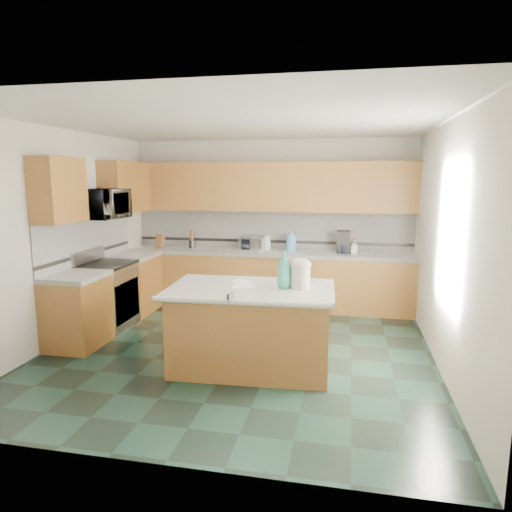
% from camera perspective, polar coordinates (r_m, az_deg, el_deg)
% --- Properties ---
extents(floor, '(4.60, 4.60, 0.00)m').
position_cam_1_polar(floor, '(5.69, -2.23, -11.72)').
color(floor, black).
rests_on(floor, ground).
extents(ceiling, '(4.60, 4.60, 0.00)m').
position_cam_1_polar(ceiling, '(5.34, -2.43, 16.38)').
color(ceiling, white).
rests_on(ceiling, ground).
extents(wall_back, '(4.60, 0.04, 2.70)m').
position_cam_1_polar(wall_back, '(7.61, 1.86, 4.21)').
color(wall_back, silver).
rests_on(wall_back, ground).
extents(wall_front, '(4.60, 0.04, 2.70)m').
position_cam_1_polar(wall_front, '(3.18, -12.38, -3.79)').
color(wall_front, silver).
rests_on(wall_front, ground).
extents(wall_left, '(0.04, 4.60, 2.70)m').
position_cam_1_polar(wall_left, '(6.32, -23.24, 2.29)').
color(wall_left, silver).
rests_on(wall_left, ground).
extents(wall_right, '(0.04, 4.60, 2.70)m').
position_cam_1_polar(wall_right, '(5.30, 22.83, 1.03)').
color(wall_right, silver).
rests_on(wall_right, ground).
extents(back_base_cab, '(4.60, 0.60, 0.86)m').
position_cam_1_polar(back_base_cab, '(7.44, 1.41, -3.10)').
color(back_base_cab, '#5A3813').
rests_on(back_base_cab, ground).
extents(back_countertop, '(4.60, 0.64, 0.06)m').
position_cam_1_polar(back_countertop, '(7.35, 1.42, 0.40)').
color(back_countertop, silver).
rests_on(back_countertop, back_base_cab).
extents(back_upper_cab, '(4.60, 0.33, 0.78)m').
position_cam_1_polar(back_upper_cab, '(7.39, 1.65, 8.63)').
color(back_upper_cab, '#5A3813').
rests_on(back_upper_cab, wall_back).
extents(back_backsplash, '(4.60, 0.02, 0.63)m').
position_cam_1_polar(back_backsplash, '(7.59, 1.82, 3.32)').
color(back_backsplash, silver).
rests_on(back_backsplash, back_countertop).
extents(back_accent_band, '(4.60, 0.01, 0.05)m').
position_cam_1_polar(back_accent_band, '(7.61, 1.80, 1.85)').
color(back_accent_band, black).
rests_on(back_accent_band, back_countertop).
extents(left_base_cab_rear, '(0.60, 0.82, 0.86)m').
position_cam_1_polar(left_base_cab_rear, '(7.40, -15.05, -3.50)').
color(left_base_cab_rear, '#5A3813').
rests_on(left_base_cab_rear, ground).
extents(left_counter_rear, '(0.64, 0.82, 0.06)m').
position_cam_1_polar(left_counter_rear, '(7.32, -15.20, 0.01)').
color(left_counter_rear, silver).
rests_on(left_counter_rear, left_base_cab_rear).
extents(left_base_cab_front, '(0.60, 0.72, 0.86)m').
position_cam_1_polar(left_base_cab_front, '(6.12, -21.46, -6.61)').
color(left_base_cab_front, '#5A3813').
rests_on(left_base_cab_front, ground).
extents(left_counter_front, '(0.64, 0.72, 0.06)m').
position_cam_1_polar(left_counter_front, '(6.01, -21.73, -2.40)').
color(left_counter_front, silver).
rests_on(left_counter_front, left_base_cab_front).
extents(left_backsplash, '(0.02, 2.30, 0.63)m').
position_cam_1_polar(left_backsplash, '(6.77, -20.32, 1.94)').
color(left_backsplash, silver).
rests_on(left_backsplash, wall_left).
extents(left_accent_band, '(0.01, 2.30, 0.05)m').
position_cam_1_polar(left_accent_band, '(6.79, -20.18, 0.31)').
color(left_accent_band, black).
rests_on(left_accent_band, wall_left).
extents(left_upper_cab_rear, '(0.33, 1.09, 0.78)m').
position_cam_1_polar(left_upper_cab_rear, '(7.40, -16.04, 8.26)').
color(left_upper_cab_rear, '#5A3813').
rests_on(left_upper_cab_rear, wall_left).
extents(left_upper_cab_front, '(0.33, 0.72, 0.78)m').
position_cam_1_polar(left_upper_cab_front, '(5.97, -23.46, 7.58)').
color(left_upper_cab_front, '#5A3813').
rests_on(left_upper_cab_front, wall_left).
extents(range_body, '(0.60, 0.76, 0.88)m').
position_cam_1_polar(range_body, '(6.73, -18.05, -4.88)').
color(range_body, '#B7B7BC').
rests_on(range_body, ground).
extents(range_oven_door, '(0.02, 0.68, 0.55)m').
position_cam_1_polar(range_oven_door, '(6.60, -15.83, -5.41)').
color(range_oven_door, black).
rests_on(range_oven_door, range_body).
extents(range_cooktop, '(0.62, 0.78, 0.04)m').
position_cam_1_polar(range_cooktop, '(6.63, -18.26, -1.03)').
color(range_cooktop, black).
rests_on(range_cooktop, range_body).
extents(range_handle, '(0.02, 0.66, 0.02)m').
position_cam_1_polar(range_handle, '(6.50, -15.75, -2.19)').
color(range_handle, '#B7B7BC').
rests_on(range_handle, range_body).
extents(range_backguard, '(0.06, 0.76, 0.18)m').
position_cam_1_polar(range_backguard, '(6.74, -20.23, 0.06)').
color(range_backguard, '#B7B7BC').
rests_on(range_backguard, range_body).
extents(microwave, '(0.50, 0.73, 0.41)m').
position_cam_1_polar(microwave, '(6.53, -18.64, 6.16)').
color(microwave, '#B7B7BC').
rests_on(microwave, wall_left).
extents(island_base, '(1.72, 1.03, 0.86)m').
position_cam_1_polar(island_base, '(5.07, -0.58, -9.27)').
color(island_base, '#5A3813').
rests_on(island_base, ground).
extents(island_top, '(1.82, 1.14, 0.06)m').
position_cam_1_polar(island_top, '(4.94, -0.59, -4.22)').
color(island_top, silver).
rests_on(island_top, island_base).
extents(island_bullnose, '(1.77, 0.15, 0.06)m').
position_cam_1_polar(island_bullnose, '(4.45, -2.03, -5.82)').
color(island_bullnose, silver).
rests_on(island_bullnose, island_base).
extents(treat_jar, '(0.24, 0.24, 0.22)m').
position_cam_1_polar(treat_jar, '(4.88, 5.55, -2.75)').
color(treat_jar, beige).
rests_on(treat_jar, island_top).
extents(treat_jar_lid, '(0.23, 0.23, 0.14)m').
position_cam_1_polar(treat_jar_lid, '(4.85, 5.58, -1.09)').
color(treat_jar_lid, beige).
rests_on(treat_jar_lid, treat_jar).
extents(treat_jar_knob, '(0.07, 0.03, 0.03)m').
position_cam_1_polar(treat_jar_knob, '(4.85, 5.59, -0.52)').
color(treat_jar_knob, tan).
rests_on(treat_jar_knob, treat_jar_lid).
extents(treat_jar_knob_end_l, '(0.04, 0.04, 0.04)m').
position_cam_1_polar(treat_jar_knob_end_l, '(4.85, 5.15, -0.51)').
color(treat_jar_knob_end_l, tan).
rests_on(treat_jar_knob_end_l, treat_jar_lid).
extents(treat_jar_knob_end_r, '(0.04, 0.04, 0.04)m').
position_cam_1_polar(treat_jar_knob_end_r, '(4.84, 6.04, -0.54)').
color(treat_jar_knob_end_r, tan).
rests_on(treat_jar_knob_end_r, treat_jar_lid).
extents(soap_bottle_island, '(0.16, 0.16, 0.40)m').
position_cam_1_polar(soap_bottle_island, '(4.86, 3.53, -1.69)').
color(soap_bottle_island, teal).
rests_on(soap_bottle_island, island_top).
extents(paper_sheet_a, '(0.30, 0.25, 0.00)m').
position_cam_1_polar(paper_sheet_a, '(4.97, -1.53, -3.76)').
color(paper_sheet_a, white).
rests_on(paper_sheet_a, island_top).
extents(paper_sheet_b, '(0.31, 0.28, 0.00)m').
position_cam_1_polar(paper_sheet_b, '(5.17, -1.76, -3.25)').
color(paper_sheet_b, white).
rests_on(paper_sheet_b, island_top).
extents(clamp_body, '(0.06, 0.10, 0.08)m').
position_cam_1_polar(clamp_body, '(4.48, -3.19, -5.19)').
color(clamp_body, black).
rests_on(clamp_body, island_top).
extents(clamp_handle, '(0.01, 0.06, 0.01)m').
position_cam_1_polar(clamp_handle, '(4.43, -3.37, -5.62)').
color(clamp_handle, black).
rests_on(clamp_handle, island_top).
extents(knife_block, '(0.15, 0.18, 0.24)m').
position_cam_1_polar(knife_block, '(7.92, -11.92, 1.89)').
color(knife_block, '#472814').
rests_on(knife_block, back_countertop).
extents(utensil_crock, '(0.10, 0.10, 0.13)m').
position_cam_1_polar(utensil_crock, '(7.75, -8.03, 1.49)').
color(utensil_crock, black).
rests_on(utensil_crock, back_countertop).
extents(utensil_bundle, '(0.06, 0.06, 0.19)m').
position_cam_1_polar(utensil_bundle, '(7.73, -8.06, 2.64)').
color(utensil_bundle, '#472814').
rests_on(utensil_bundle, utensil_crock).
extents(toaster_oven, '(0.42, 0.34, 0.21)m').
position_cam_1_polar(toaster_oven, '(7.43, -0.42, 1.56)').
color(toaster_oven, '#B7B7BC').
rests_on(toaster_oven, back_countertop).
extents(toaster_oven_door, '(0.33, 0.01, 0.17)m').
position_cam_1_polar(toaster_oven_door, '(7.32, -0.61, 1.43)').
color(toaster_oven_door, black).
rests_on(toaster_oven_door, toaster_oven).
extents(paper_towel, '(0.10, 0.10, 0.23)m').
position_cam_1_polar(paper_towel, '(7.43, 1.43, 1.64)').
color(paper_towel, white).
rests_on(paper_towel, back_countertop).
extents(paper_towel_base, '(0.16, 0.16, 0.01)m').
position_cam_1_polar(paper_towel_base, '(7.45, 1.43, 0.81)').
color(paper_towel_base, '#B7B7BC').
rests_on(paper_towel_base, back_countertop).
extents(water_jug, '(0.16, 0.16, 0.27)m').
position_cam_1_polar(water_jug, '(7.33, 4.41, 1.64)').
color(water_jug, '#4D89C7').
rests_on(water_jug, back_countertop).
extents(water_jug_neck, '(0.08, 0.08, 0.04)m').
position_cam_1_polar(water_jug_neck, '(7.31, 4.42, 2.82)').
color(water_jug_neck, '#4D89C7').
rests_on(water_jug_neck, water_jug).
extents(coffee_maker, '(0.21, 0.23, 0.35)m').
position_cam_1_polar(coffee_maker, '(7.29, 10.88, 1.76)').
color(coffee_maker, black).
rests_on(coffee_maker, back_countertop).
extents(coffee_carafe, '(0.14, 0.14, 0.14)m').
position_cam_1_polar(coffee_carafe, '(7.26, 10.85, 0.91)').
color(coffee_carafe, black).
rests_on(coffee_carafe, back_countertop).
extents(soap_bottle_back, '(0.11, 0.11, 0.21)m').
position_cam_1_polar(soap_bottle_back, '(7.27, 12.12, 1.16)').
color(soap_bottle_back, white).
rests_on(soap_bottle_back, back_countertop).
extents(soap_back_cap, '(0.02, 0.02, 0.03)m').
position_cam_1_polar(soap_back_cap, '(7.26, 12.16, 2.11)').
color(soap_back_cap, red).
rests_on(soap_back_cap, soap_bottle_back).
extents(window_light_proxy, '(0.02, 1.40, 1.10)m').
position_cam_1_polar(window_light_proxy, '(5.08, 23.03, 2.38)').
color(window_light_proxy, white).
rests_on(window_light_proxy, wall_right).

